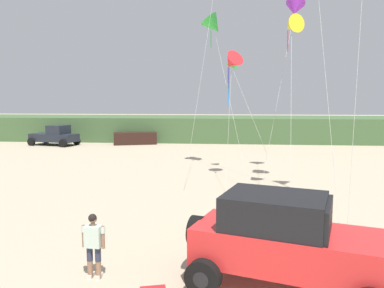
% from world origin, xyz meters
% --- Properties ---
extents(dune_ridge, '(90.00, 8.71, 2.55)m').
position_xyz_m(dune_ridge, '(-5.99, 38.08, 1.28)').
color(dune_ridge, '#426038').
rests_on(dune_ridge, ground_plane).
extents(jeep, '(5.01, 3.55, 2.26)m').
position_xyz_m(jeep, '(2.91, 4.48, 1.20)').
color(jeep, red).
rests_on(jeep, ground_plane).
extents(person_watching, '(0.62, 0.33, 1.67)m').
position_xyz_m(person_watching, '(-1.77, 4.57, 0.94)').
color(person_watching, '#8C664C').
rests_on(person_watching, ground_plane).
extents(distant_pickup, '(4.92, 3.36, 1.98)m').
position_xyz_m(distant_pickup, '(-15.26, 31.19, 0.94)').
color(distant_pickup, '#1E232D').
rests_on(distant_pickup, ground_plane).
extents(distant_sedan, '(4.52, 2.87, 1.20)m').
position_xyz_m(distant_sedan, '(-7.72, 32.85, 0.60)').
color(distant_sedan, black).
rests_on(distant_sedan, ground_plane).
extents(kite_blue_swept, '(3.01, 4.11, 6.97)m').
position_xyz_m(kite_blue_swept, '(1.67, 18.88, 6.54)').
color(kite_blue_swept, green).
rests_on(kite_blue_swept, ground_plane).
extents(kite_red_delta, '(1.42, 4.03, 7.14)m').
position_xyz_m(kite_red_delta, '(1.71, 16.94, 6.47)').
color(kite_red_delta, red).
rests_on(kite_red_delta, ground_plane).
extents(kite_pink_ribbon, '(1.31, 5.67, 8.35)m').
position_xyz_m(kite_pink_ribbon, '(4.36, 13.79, 7.79)').
color(kite_pink_ribbon, yellow).
rests_on(kite_pink_ribbon, ground_plane).
extents(kite_yellow_diamond, '(2.71, 4.91, 10.12)m').
position_xyz_m(kite_yellow_diamond, '(5.20, 18.14, 9.52)').
color(kite_yellow_diamond, purple).
rests_on(kite_yellow_diamond, ground_plane).
extents(kite_orange_streamer, '(2.83, 6.44, 9.83)m').
position_xyz_m(kite_orange_streamer, '(0.57, 20.16, 9.07)').
color(kite_orange_streamer, green).
rests_on(kite_orange_streamer, ground_plane).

